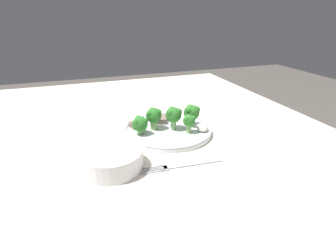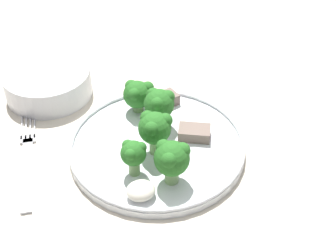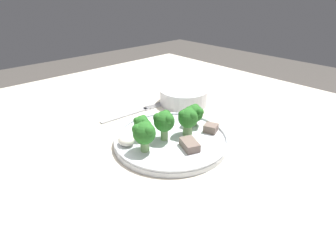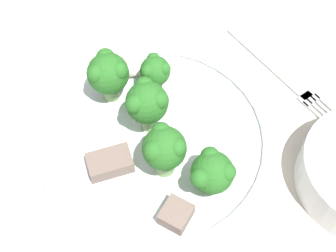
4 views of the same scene
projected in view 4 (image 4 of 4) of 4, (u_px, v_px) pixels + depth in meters
The scene contains 11 objects.
table at pixel (180, 212), 0.59m from camera, with size 1.40×1.15×0.73m.
dinner_plate at pixel (152, 139), 0.54m from camera, with size 0.27×0.27×0.02m.
fork at pixel (282, 75), 0.60m from camera, with size 0.03×0.21×0.00m.
broccoli_floret_near_rim_left at pixel (108, 73), 0.53m from camera, with size 0.05×0.05×0.07m.
broccoli_floret_center_left at pixel (164, 149), 0.48m from camera, with size 0.05×0.05×0.07m.
broccoli_floret_back_left at pixel (155, 72), 0.54m from camera, with size 0.04×0.04×0.06m.
broccoli_floret_front_left at pixel (147, 102), 0.51m from camera, with size 0.05×0.05×0.07m.
broccoli_floret_center_back at pixel (212, 172), 0.48m from camera, with size 0.05×0.05×0.05m.
meat_slice_front_slice at pixel (110, 163), 0.51m from camera, with size 0.06×0.05×0.02m.
meat_slice_middle_slice at pixel (176, 215), 0.48m from camera, with size 0.04×0.04×0.02m.
sauce_dollop at pixel (134, 64), 0.59m from camera, with size 0.04×0.04×0.02m.
Camera 4 is at (0.16, 0.17, 1.20)m, focal length 50.00 mm.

